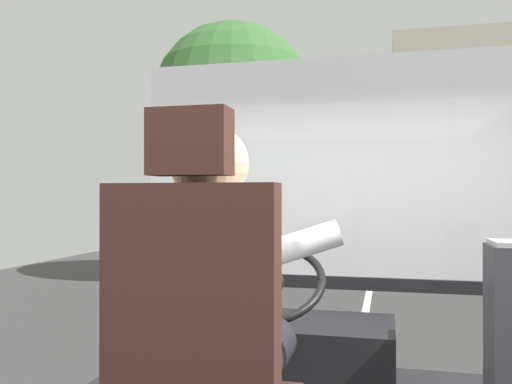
% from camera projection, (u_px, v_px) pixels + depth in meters
% --- Properties ---
extents(ground, '(18.00, 44.00, 0.06)m').
position_uv_depth(ground, '(370.00, 292.00, 10.36)').
color(ground, '#383838').
extents(driver_seat, '(0.48, 0.48, 1.29)m').
position_uv_depth(driver_seat, '(203.00, 377.00, 1.52)').
color(driver_seat, black).
rests_on(driver_seat, bus_floor).
extents(bus_driver, '(0.76, 0.61, 0.84)m').
position_uv_depth(bus_driver, '(216.00, 301.00, 1.64)').
color(bus_driver, black).
rests_on(bus_driver, driver_seat).
extents(steering_console, '(1.10, 1.02, 0.83)m').
position_uv_depth(steering_console, '(288.00, 354.00, 2.82)').
color(steering_console, black).
rests_on(steering_console, bus_floor).
extents(windshield_panel, '(2.50, 0.08, 1.48)m').
position_uv_depth(windshield_panel, '(332.00, 198.00, 3.40)').
color(windshield_panel, silver).
extents(street_tree, '(3.50, 3.50, 5.62)m').
position_uv_depth(street_tree, '(233.00, 104.00, 11.67)').
color(street_tree, '#4C3828').
rests_on(street_tree, ground).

